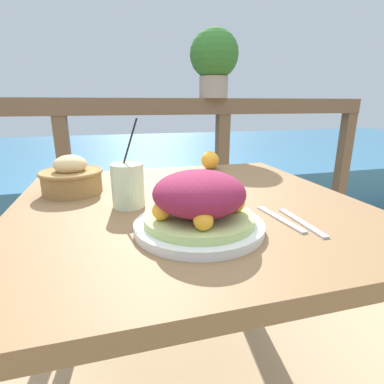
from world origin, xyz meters
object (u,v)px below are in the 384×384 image
object	(u,v)px
drink_glass	(128,185)
bread_basket	(72,178)
potted_plant	(214,59)
salad_plate	(199,205)

from	to	relation	value
drink_glass	bread_basket	bearing A→B (deg)	132.69
bread_basket	potted_plant	xyz separation A→B (m)	(0.72, 0.74, 0.46)
drink_glass	potted_plant	distance (m)	1.17
salad_plate	drink_glass	distance (m)	0.25
drink_glass	potted_plant	xyz separation A→B (m)	(0.56, 0.92, 0.45)
drink_glass	potted_plant	bearing A→B (deg)	58.70
drink_glass	bread_basket	distance (m)	0.24
drink_glass	potted_plant	size ratio (longest dim) A/B	0.64
salad_plate	potted_plant	distance (m)	1.29
salad_plate	bread_basket	distance (m)	0.49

